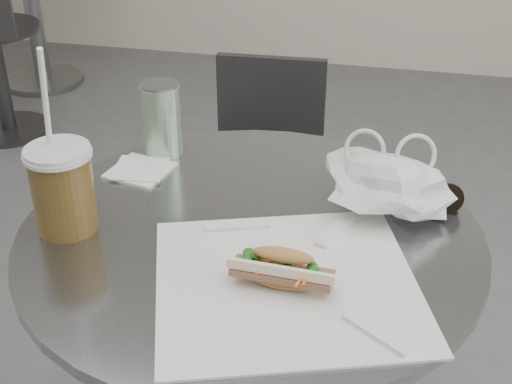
% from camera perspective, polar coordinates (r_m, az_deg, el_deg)
% --- Properties ---
extents(cafe_table, '(0.76, 0.76, 0.74)m').
position_cam_1_polar(cafe_table, '(1.33, -0.41, -12.97)').
color(cafe_table, slate).
rests_on(cafe_table, ground).
extents(chair_far, '(0.38, 0.39, 0.72)m').
position_cam_1_polar(chair_far, '(2.00, 0.50, -1.45)').
color(chair_far, '#323234').
rests_on(chair_far, ground).
extents(sandwich_paper, '(0.47, 0.46, 0.00)m').
position_cam_1_polar(sandwich_paper, '(1.05, 2.46, -7.31)').
color(sandwich_paper, white).
rests_on(sandwich_paper, cafe_table).
extents(banh_mi, '(0.19, 0.08, 0.06)m').
position_cam_1_polar(banh_mi, '(1.02, 2.13, -6.21)').
color(banh_mi, '#BB7846').
rests_on(banh_mi, sandwich_paper).
extents(iced_coffee, '(0.11, 0.11, 0.31)m').
position_cam_1_polar(iced_coffee, '(1.17, -15.22, 0.36)').
color(iced_coffee, brown).
rests_on(iced_coffee, cafe_table).
extents(sunglasses, '(0.12, 0.05, 0.05)m').
position_cam_1_polar(sunglasses, '(1.24, 13.55, -0.67)').
color(sunglasses, black).
rests_on(sunglasses, cafe_table).
extents(plastic_bag, '(0.21, 0.17, 0.10)m').
position_cam_1_polar(plastic_bag, '(1.20, 10.39, 0.43)').
color(plastic_bag, white).
rests_on(plastic_bag, cafe_table).
extents(napkin_stack, '(0.12, 0.12, 0.01)m').
position_cam_1_polar(napkin_stack, '(1.35, -9.25, 1.76)').
color(napkin_stack, white).
rests_on(napkin_stack, cafe_table).
extents(drink_can, '(0.08, 0.08, 0.14)m').
position_cam_1_polar(drink_can, '(1.38, -7.56, 5.82)').
color(drink_can, '#518B52').
rests_on(drink_can, cafe_table).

